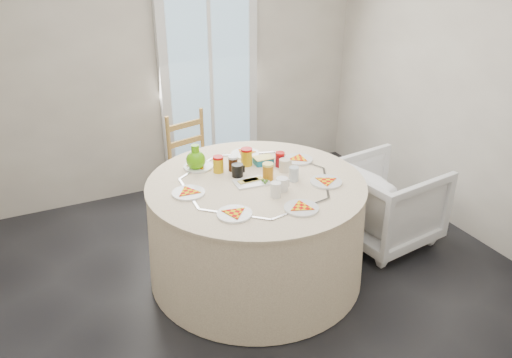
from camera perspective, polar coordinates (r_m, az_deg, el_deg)
name	(u,v)px	position (r m, az deg, el deg)	size (l,w,h in m)	color
floor	(261,294)	(3.73, 0.57, -12.99)	(4.00, 4.00, 0.00)	black
wall_back	(167,60)	(4.88, -10.16, 13.23)	(4.00, 0.02, 2.60)	#BCB5A3
wall_right	(493,87)	(4.32, 25.49, 9.51)	(0.02, 4.00, 2.60)	#BCB5A3
glass_door	(210,83)	(5.02, -5.32, 10.91)	(1.00, 0.08, 2.10)	silver
table	(256,230)	(3.73, 0.00, -5.89)	(1.61, 1.61, 0.81)	#FDE7BE
wooden_chair	(198,165)	(4.57, -6.70, 1.55)	(0.42, 0.40, 0.94)	tan
armchair	(386,198)	(4.28, 14.68, -2.12)	(0.75, 0.70, 0.77)	white
place_settings	(256,183)	(3.54, 0.00, -0.44)	(1.21, 1.21, 0.02)	beige
jar_cluster	(248,165)	(3.70, -0.90, 1.66)	(0.52, 0.26, 0.15)	brown
butter_tub	(263,163)	(3.81, 0.83, 1.80)	(0.14, 0.10, 0.06)	#126D8C
green_pitcher	(196,158)	(3.71, -6.90, 2.39)	(0.14, 0.14, 0.19)	#4FA907
cheese_platter	(252,184)	(3.51, -0.49, -0.60)	(0.24, 0.16, 0.03)	silver
mugs_glasses	(267,174)	(3.57, 1.29, 0.54)	(0.62, 0.62, 0.11)	#A39D9E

